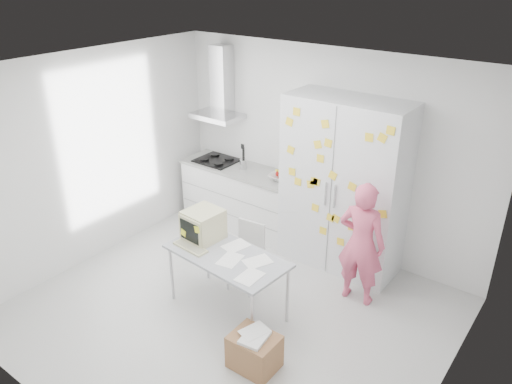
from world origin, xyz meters
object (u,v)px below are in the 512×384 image
Objects in this scene: person at (361,244)px; desk at (211,237)px; cardboard_box at (254,351)px; chair at (247,251)px.

person is 1.05× the size of desk.
person is at bearing 79.12° from cardboard_box.
cardboard_box is at bearing 74.38° from person.
person reaches higher than cardboard_box.
person is at bearing 41.67° from desk.
desk reaches higher than chair.
desk is (-1.35, -1.01, 0.08)m from person.
person is 1.80× the size of chair.
cardboard_box is at bearing -24.42° from desk.
person reaches higher than desk.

